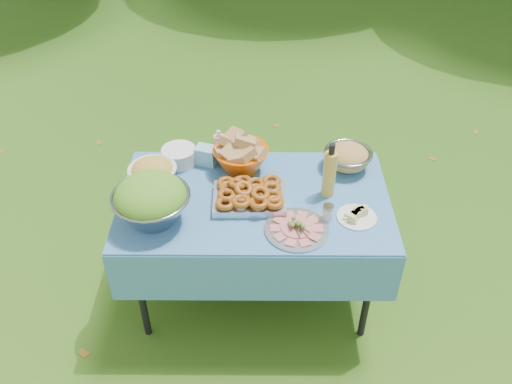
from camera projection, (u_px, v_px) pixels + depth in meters
ground at (255, 290)px, 3.41m from camera, size 80.00×80.00×0.00m
picnic_table at (255, 248)px, 3.17m from camera, size 1.46×0.86×0.76m
salad_bowl at (151, 200)px, 2.71m from camera, size 0.44×0.44×0.26m
pasta_bowl_white at (153, 172)px, 2.99m from camera, size 0.34×0.34×0.15m
plate_stack at (179, 156)px, 3.15m from camera, size 0.22×0.22×0.10m
wipes_box at (206, 155)px, 3.15m from camera, size 0.14×0.12×0.11m
sanitizer_bottle at (219, 144)px, 3.18m from camera, size 0.07×0.07×0.18m
bread_bowl at (241, 154)px, 3.07m from camera, size 0.40×0.40×0.21m
pasta_bowl_steel at (348, 157)px, 3.10m from camera, size 0.28×0.28×0.15m
fried_tray at (249, 196)px, 2.87m from camera, size 0.39×0.28×0.09m
charcuterie_platter at (297, 225)px, 2.71m from camera, size 0.37×0.37×0.07m
oil_bottle at (330, 170)px, 2.86m from camera, size 0.09×0.09×0.32m
cheese_plate at (357, 214)px, 2.79m from camera, size 0.25×0.25×0.06m
shaker at (328, 213)px, 2.77m from camera, size 0.07×0.07×0.09m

